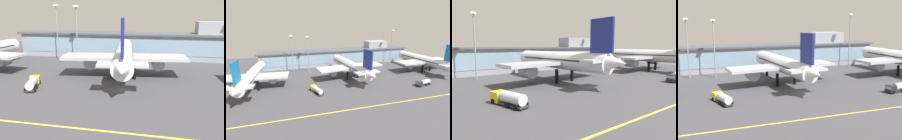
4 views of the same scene
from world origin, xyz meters
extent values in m
plane|color=#424247|center=(0.00, 0.00, 0.00)|extent=(180.00, 180.00, 0.00)
cube|color=yellow|center=(0.00, -22.00, 0.01)|extent=(144.00, 0.50, 0.01)
cube|color=#9399A3|center=(0.00, 46.85, 5.26)|extent=(110.88, 12.00, 10.52)
cube|color=#84A3BC|center=(0.00, 40.80, 5.79)|extent=(106.45, 0.20, 6.73)
cube|color=#4C515B|center=(0.00, 46.85, 10.92)|extent=(113.88, 14.00, 0.80)
cube|color=#9399A3|center=(33.27, 48.85, 13.52)|extent=(16.00, 10.00, 6.00)
cylinder|color=black|center=(-4.74, 10.16, 2.28)|extent=(1.10, 1.10, 4.56)
cylinder|color=black|center=(2.04, 11.02, 2.28)|extent=(1.10, 1.10, 4.56)
cylinder|color=black|center=(-3.67, 28.85, 2.28)|extent=(1.10, 1.10, 4.56)
cylinder|color=silver|center=(-1.75, 13.77, 7.12)|extent=(10.69, 40.41, 5.70)
cone|color=silver|center=(-4.49, 35.31, 7.12)|extent=(6.01, 5.77, 5.41)
cone|color=silver|center=(1.01, -8.05, 7.55)|extent=(5.59, 6.83, 4.84)
cube|color=#84A3BC|center=(-4.07, 32.03, 8.12)|extent=(4.74, 4.49, 1.71)
cube|color=black|center=(-1.75, 13.77, 7.55)|extent=(9.94, 34.06, 0.46)
cube|color=#B7BAC1|center=(-1.75, 13.77, 6.41)|extent=(40.21, 14.47, 0.91)
cylinder|color=#999EA8|center=(-12.86, 13.81, 4.16)|extent=(4.61, 5.66, 3.99)
cylinder|color=#999EA8|center=(8.99, 16.58, 4.16)|extent=(4.61, 5.66, 3.99)
cube|color=navy|center=(0.46, -3.69, 14.53)|extent=(1.58, 7.23, 9.11)
cube|color=#B7BAC1|center=(0.46, -3.69, 7.98)|extent=(13.03, 5.95, 0.73)
cylinder|color=black|center=(47.03, 9.75, 2.31)|extent=(1.10, 1.10, 4.63)
cylinder|color=black|center=(53.95, 10.30, 2.31)|extent=(1.10, 1.10, 4.63)
cylinder|color=black|center=(49.02, 28.79, 2.31)|extent=(1.10, 1.10, 4.63)
cylinder|color=silver|center=(50.23, 13.29, 7.23)|extent=(8.96, 41.24, 5.79)
cone|color=silver|center=(48.50, 35.41, 7.23)|extent=(5.89, 5.62, 5.50)
cube|color=#84A3BC|center=(48.76, 32.05, 8.24)|extent=(4.64, 4.38, 1.74)
cube|color=black|center=(50.23, 13.29, 7.67)|extent=(8.51, 34.72, 0.46)
cube|color=#B7BAC1|center=(50.23, 13.29, 6.51)|extent=(39.29, 12.81, 0.93)
cylinder|color=#999EA8|center=(39.33, 13.91, 4.22)|extent=(4.45, 5.62, 4.05)
cylinder|color=#999EA8|center=(60.90, 15.60, 4.22)|extent=(4.45, 5.62, 4.05)
cylinder|color=black|center=(26.63, -11.46, 0.55)|extent=(1.13, 0.48, 1.10)
cylinder|color=black|center=(26.19, -8.90, 0.55)|extent=(1.13, 0.48, 1.10)
cylinder|color=black|center=(30.63, -8.15, 0.55)|extent=(1.13, 0.48, 1.10)
cylinder|color=black|center=(33.11, -7.73, 0.55)|extent=(1.13, 0.48, 1.10)
cube|color=#2D2D33|center=(30.67, -9.46, 0.45)|extent=(7.84, 3.57, 0.30)
cube|color=black|center=(26.67, -10.13, 1.40)|extent=(2.74, 2.95, 2.20)
cube|color=#84A3BC|center=(26.67, -10.13, 1.88)|extent=(2.82, 2.87, 0.88)
cylinder|color=silver|center=(31.20, -9.37, 1.75)|extent=(5.89, 3.20, 2.30)
cube|color=orange|center=(26.67, -10.13, 2.62)|extent=(0.30, 0.40, 0.20)
cylinder|color=black|center=(-27.09, -0.04, 0.55)|extent=(0.64, 1.14, 1.10)
cylinder|color=black|center=(-24.63, 0.80, 0.55)|extent=(0.64, 1.14, 1.10)
cylinder|color=black|center=(-25.64, -4.30, 0.55)|extent=(0.64, 1.14, 1.10)
cylinder|color=black|center=(-23.18, -3.46, 0.55)|extent=(0.64, 1.14, 1.10)
cylinder|color=black|center=(-24.82, -6.68, 0.55)|extent=(0.64, 1.14, 1.10)
cylinder|color=black|center=(-22.36, -5.84, 0.55)|extent=(0.64, 1.14, 1.10)
cube|color=#2D2D33|center=(-24.46, -3.71, 0.45)|extent=(4.65, 7.91, 0.30)
cube|color=yellow|center=(-25.77, 0.13, 1.40)|extent=(3.22, 3.05, 2.20)
cube|color=#84A3BC|center=(-25.77, 0.13, 1.88)|extent=(3.15, 3.11, 0.88)
cylinder|color=silver|center=(-24.29, -4.22, 1.75)|extent=(3.98, 6.02, 2.30)
cube|color=orange|center=(-25.77, 0.13, 2.62)|extent=(0.30, 0.40, 0.20)
cylinder|color=gray|center=(-24.10, 31.82, 11.25)|extent=(0.44, 0.44, 22.50)
cube|color=silver|center=(-24.10, 31.82, 22.85)|extent=(1.80, 1.80, 0.70)
cylinder|color=gray|center=(40.06, 36.36, 12.60)|extent=(0.44, 0.44, 25.19)
cube|color=silver|center=(40.06, 36.36, 25.54)|extent=(1.80, 1.80, 0.70)
camera|label=1|loc=(8.62, -56.71, 20.26)|focal=36.04mm
camera|label=2|loc=(-35.40, -74.00, 32.29)|focal=26.49mm
camera|label=3|loc=(-36.89, -38.89, 11.76)|focal=30.16mm
camera|label=4|loc=(-30.48, -76.04, 22.97)|focal=42.41mm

